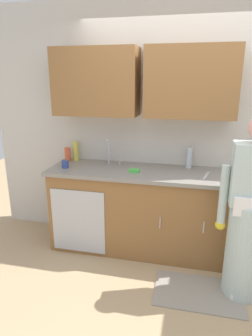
% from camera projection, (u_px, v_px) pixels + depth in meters
% --- Properties ---
extents(ground_plane, '(9.00, 9.00, 0.00)m').
position_uv_depth(ground_plane, '(182.00, 294.00, 2.68)').
color(ground_plane, tan).
extents(kitchen_wall_with_uppers, '(4.80, 0.44, 2.70)m').
position_uv_depth(kitchen_wall_with_uppers, '(181.00, 118.00, 3.20)').
color(kitchen_wall_with_uppers, beige).
rests_on(kitchen_wall_with_uppers, ground).
extents(counter_cabinet, '(1.90, 0.62, 0.90)m').
position_uv_depth(counter_cabinet, '(138.00, 211.00, 3.32)').
color(counter_cabinet, brown).
rests_on(counter_cabinet, ground).
extents(countertop, '(1.96, 0.66, 0.04)m').
position_uv_depth(countertop, '(138.00, 172.00, 3.18)').
color(countertop, gray).
rests_on(countertop, counter_cabinet).
extents(sink, '(0.50, 0.36, 0.35)m').
position_uv_depth(sink, '(109.00, 169.00, 3.25)').
color(sink, '#B7BABF').
rests_on(sink, counter_cabinet).
extents(person_at_sink, '(0.55, 0.34, 1.62)m').
position_uv_depth(person_at_sink, '(249.00, 224.00, 2.51)').
color(person_at_sink, white).
rests_on(person_at_sink, ground).
extents(floor_mat, '(0.80, 0.50, 0.01)m').
position_uv_depth(floor_mat, '(198.00, 292.00, 2.69)').
color(floor_mat, gray).
rests_on(floor_mat, ground).
extents(bottle_water_short, '(0.07, 0.07, 0.23)m').
position_uv_depth(bottle_water_short, '(76.00, 151.00, 3.52)').
color(bottle_water_short, '#D8D14C').
rests_on(bottle_water_short, countertop).
extents(bottle_water_tall, '(0.07, 0.07, 0.16)m').
position_uv_depth(bottle_water_tall, '(68.00, 154.00, 3.50)').
color(bottle_water_tall, '#E05933').
rests_on(bottle_water_tall, countertop).
extents(bottle_cleaner_spray, '(0.06, 0.06, 0.24)m').
position_uv_depth(bottle_cleaner_spray, '(189.00, 158.00, 3.21)').
color(bottle_cleaner_spray, silver).
rests_on(bottle_cleaner_spray, countertop).
extents(cup_by_sink, '(0.08, 0.08, 0.08)m').
position_uv_depth(cup_by_sink, '(65.00, 164.00, 3.24)').
color(cup_by_sink, '#33478C').
rests_on(cup_by_sink, countertop).
extents(knife_on_counter, '(0.07, 0.24, 0.01)m').
position_uv_depth(knife_on_counter, '(206.00, 176.00, 2.98)').
color(knife_on_counter, silver).
rests_on(knife_on_counter, countertop).
extents(sponge, '(0.11, 0.07, 0.03)m').
position_uv_depth(sponge, '(134.00, 171.00, 3.10)').
color(sponge, '#4CBF4C').
rests_on(sponge, countertop).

